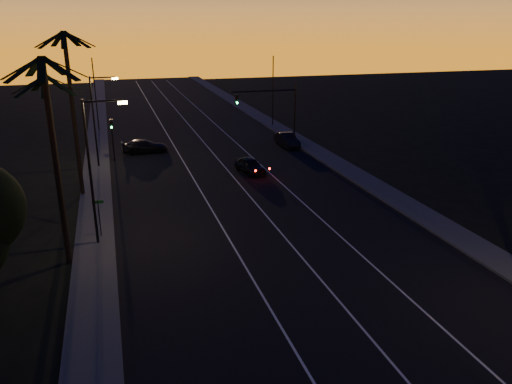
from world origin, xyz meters
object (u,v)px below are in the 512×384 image
object	(u,v)px
right_car	(287,140)
cross_car	(145,146)
signal_mast	(274,105)
lead_car	(250,165)

from	to	relation	value
right_car	cross_car	world-z (taller)	right_car
signal_mast	cross_car	distance (m)	14.26
cross_car	signal_mast	bearing A→B (deg)	-10.05
signal_mast	right_car	distance (m)	4.52
signal_mast	lead_car	size ratio (longest dim) A/B	1.50
right_car	cross_car	xyz separation A→B (m)	(-15.32, 1.56, -0.04)
signal_mast	cross_car	world-z (taller)	signal_mast
right_car	cross_car	size ratio (longest dim) A/B	0.94
lead_car	right_car	xyz separation A→B (m)	(6.70, 8.58, 0.04)
signal_mast	right_car	world-z (taller)	signal_mast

